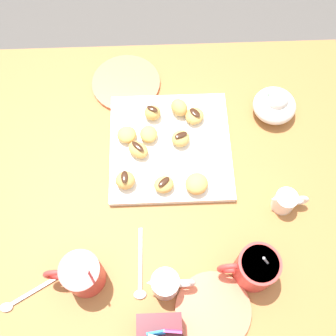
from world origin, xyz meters
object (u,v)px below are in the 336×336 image
(sugar_caddy, at_px, (160,333))
(beignet_9, at_px, (181,138))
(beignet_6, at_px, (195,116))
(beignet_5, at_px, (127,135))
(dining_table, at_px, (166,200))
(chocolate_sauce_pitcher, at_px, (285,201))
(coffee_mug_red_left, at_px, (255,268))
(pastry_plate_square, at_px, (170,147))
(beignet_2, at_px, (153,113))
(saucer_coral_right, at_px, (213,310))
(beignet_8, at_px, (179,107))
(cream_pitcher_white, at_px, (166,284))
(beignet_4, at_px, (197,184))
(beignet_1, at_px, (125,180))
(beignet_3, at_px, (164,185))
(beignet_7, at_px, (138,150))
(coffee_mug_red_right, at_px, (82,274))
(ice_cream_bowl, at_px, (275,104))
(saucer_coral_left, at_px, (126,83))
(beignet_0, at_px, (149,134))

(sugar_caddy, distance_m, beignet_9, 0.46)
(beignet_6, bearing_deg, beignet_5, 15.56)
(dining_table, xyz_separation_m, chocolate_sauce_pitcher, (-0.28, 0.07, 0.16))
(beignet_5, bearing_deg, coffee_mug_red_left, 128.68)
(dining_table, xyz_separation_m, beignet_6, (-0.08, -0.17, 0.16))
(chocolate_sauce_pitcher, bearing_deg, sugar_caddy, 42.53)
(pastry_plate_square, bearing_deg, beignet_2, -63.98)
(saucer_coral_right, relative_size, beignet_8, 3.29)
(saucer_coral_right, xyz_separation_m, beignet_6, (0.01, -0.47, 0.03))
(cream_pitcher_white, xyz_separation_m, chocolate_sauce_pitcher, (-0.29, -0.18, -0.01))
(pastry_plate_square, relative_size, chocolate_sauce_pitcher, 3.31)
(saucer_coral_right, relative_size, beignet_4, 2.94)
(chocolate_sauce_pitcher, height_order, saucer_coral_right, chocolate_sauce_pitcher)
(beignet_9, bearing_deg, dining_table, 68.68)
(beignet_1, relative_size, beignet_5, 0.97)
(saucer_coral_right, distance_m, beignet_9, 0.41)
(coffee_mug_red_left, xyz_separation_m, beignet_1, (0.28, -0.22, -0.02))
(dining_table, distance_m, saucer_coral_right, 0.35)
(beignet_2, distance_m, beignet_9, 0.10)
(sugar_caddy, relative_size, beignet_5, 2.19)
(coffee_mug_red_left, xyz_separation_m, beignet_3, (0.19, -0.21, -0.02))
(pastry_plate_square, height_order, beignet_7, beignet_7)
(chocolate_sauce_pitcher, xyz_separation_m, beignet_8, (0.24, -0.26, 0.00))
(saucer_coral_right, height_order, beignet_9, beignet_9)
(coffee_mug_red_right, bearing_deg, beignet_8, -118.56)
(dining_table, bearing_deg, beignet_2, -80.94)
(sugar_caddy, relative_size, beignet_6, 2.12)
(beignet_2, distance_m, beignet_7, 0.11)
(coffee_mug_red_left, relative_size, coffee_mug_red_right, 0.96)
(beignet_8, bearing_deg, coffee_mug_red_right, 61.44)
(beignet_8, bearing_deg, pastry_plate_square, 74.75)
(cream_pitcher_white, bearing_deg, beignet_6, -101.84)
(pastry_plate_square, xyz_separation_m, cream_pitcher_white, (0.02, 0.35, 0.03))
(coffee_mug_red_right, relative_size, ice_cream_bowl, 1.33)
(saucer_coral_right, relative_size, beignet_1, 3.50)
(saucer_coral_right, relative_size, beignet_3, 3.41)
(coffee_mug_red_right, xyz_separation_m, beignet_4, (-0.26, -0.21, -0.02))
(coffee_mug_red_right, relative_size, chocolate_sauce_pitcher, 1.62)
(sugar_caddy, height_order, saucer_coral_left, sugar_caddy)
(chocolate_sauce_pitcher, bearing_deg, beignet_3, -10.33)
(ice_cream_bowl, xyz_separation_m, beignet_2, (0.32, 0.01, -0.00))
(coffee_mug_red_left, bearing_deg, cream_pitcher_white, 7.51)
(saucer_coral_right, relative_size, beignet_5, 3.39)
(dining_table, bearing_deg, beignet_9, -111.32)
(beignet_1, bearing_deg, beignet_0, -114.65)
(beignet_7, distance_m, beignet_9, 0.11)
(saucer_coral_left, distance_m, beignet_3, 0.33)
(pastry_plate_square, xyz_separation_m, beignet_3, (0.02, 0.11, 0.02))
(coffee_mug_red_left, distance_m, beignet_1, 0.36)
(beignet_1, xyz_separation_m, beignet_6, (-0.18, -0.18, -0.00))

